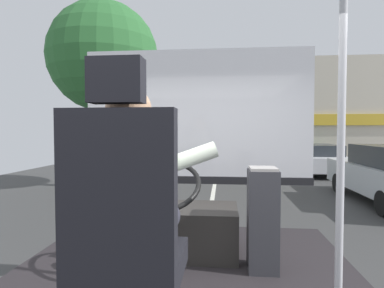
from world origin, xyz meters
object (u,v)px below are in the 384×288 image
object	(u,v)px
steering_console	(173,228)
handrail_pole	(341,124)
driver_seat	(126,238)
fare_box	(263,219)
bus_driver	(133,192)
parked_car_green	(296,151)
parked_car_white	(316,158)

from	to	relation	value
steering_console	handrail_pole	distance (m)	1.60
driver_seat	fare_box	distance (m)	1.31
bus_driver	handrail_pole	size ratio (longest dim) A/B	0.37
handrail_pole	parked_car_green	distance (m)	17.89
driver_seat	handrail_pole	world-z (taller)	handrail_pole
driver_seat	steering_console	world-z (taller)	driver_seat
driver_seat	parked_car_white	size ratio (longest dim) A/B	0.31
driver_seat	handrail_pole	xyz separation A→B (m)	(1.10, 0.55, 0.51)
driver_seat	parked_car_green	size ratio (longest dim) A/B	0.31
bus_driver	parked_car_white	xyz separation A→B (m)	(4.46, 12.79, -0.90)
parked_car_white	steering_console	bearing A→B (deg)	-111.04
steering_console	parked_car_green	xyz separation A→B (m)	(4.71, 16.71, -0.34)
parked_car_green	driver_seat	bearing A→B (deg)	-104.63
fare_box	parked_car_green	size ratio (longest dim) A/B	0.18
driver_seat	bus_driver	distance (m)	0.21
bus_driver	handrail_pole	distance (m)	1.23
steering_console	parked_car_white	size ratio (longest dim) A/B	0.26
driver_seat	steering_console	xyz separation A→B (m)	(-0.00, 1.32, -0.36)
steering_console	handrail_pole	xyz separation A→B (m)	(1.10, -0.77, 0.87)
bus_driver	fare_box	size ratio (longest dim) A/B	1.05
handrail_pole	fare_box	world-z (taller)	handrail_pole
driver_seat	parked_car_green	xyz separation A→B (m)	(4.71, 18.03, -0.70)
steering_console	fare_box	distance (m)	0.79
steering_console	parked_car_white	world-z (taller)	steering_console
driver_seat	parked_car_white	bearing A→B (deg)	70.95
bus_driver	parked_car_green	size ratio (longest dim) A/B	0.19
driver_seat	parked_car_white	world-z (taller)	driver_seat
handrail_pole	parked_car_white	bearing A→B (deg)	74.80
bus_driver	steering_console	xyz separation A→B (m)	(0.00, 1.21, -0.54)
parked_car_white	parked_car_green	distance (m)	5.13
steering_console	parked_car_green	distance (m)	17.37
bus_driver	fare_box	world-z (taller)	bus_driver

